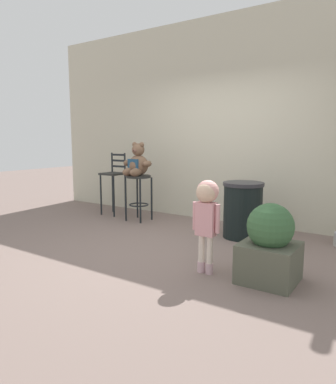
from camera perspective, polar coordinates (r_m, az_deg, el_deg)
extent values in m
plane|color=#76635C|center=(4.64, -1.22, -9.00)|extent=(24.00, 24.00, 0.00)
cube|color=beige|center=(6.19, 9.68, 11.13)|extent=(7.47, 0.30, 3.39)
cylinder|color=#262826|center=(6.08, -4.76, 2.49)|extent=(0.42, 0.42, 0.04)
cylinder|color=black|center=(6.11, -6.79, -1.21)|extent=(0.03, 0.03, 0.74)
cylinder|color=black|center=(5.91, -4.47, -1.50)|extent=(0.03, 0.03, 0.74)
cylinder|color=black|center=(6.35, -4.94, -0.82)|extent=(0.03, 0.03, 0.74)
cylinder|color=black|center=(6.16, -2.65, -1.08)|extent=(0.03, 0.03, 0.74)
torus|color=black|center=(6.15, -4.70, -2.04)|extent=(0.34, 0.34, 0.02)
sphere|color=brown|center=(6.06, -4.78, 4.29)|extent=(0.34, 0.34, 0.34)
cube|color=navy|center=(5.95, -5.62, 4.29)|extent=(0.21, 0.03, 0.21)
sphere|color=brown|center=(6.05, -4.81, 6.77)|extent=(0.21, 0.21, 0.21)
ellipsoid|color=brown|center=(5.98, -5.35, 6.62)|extent=(0.09, 0.07, 0.06)
sphere|color=black|center=(5.96, -5.51, 6.63)|extent=(0.03, 0.03, 0.03)
sphere|color=brown|center=(6.09, -5.37, 7.58)|extent=(0.09, 0.09, 0.09)
sphere|color=brown|center=(6.00, -4.25, 7.58)|extent=(0.09, 0.09, 0.09)
ellipsoid|color=brown|center=(6.17, -6.44, 4.66)|extent=(0.12, 0.19, 0.11)
ellipsoid|color=brown|center=(5.91, -3.36, 4.53)|extent=(0.12, 0.19, 0.11)
ellipsoid|color=brown|center=(5.99, -6.31, 3.24)|extent=(0.12, 0.29, 0.14)
ellipsoid|color=brown|center=(5.90, -5.17, 3.17)|extent=(0.12, 0.29, 0.14)
cylinder|color=#CAA4AD|center=(3.86, 5.35, -11.83)|extent=(0.08, 0.08, 0.11)
cylinder|color=beige|center=(3.79, 5.39, -8.95)|extent=(0.06, 0.06, 0.29)
cylinder|color=#CAA4AD|center=(3.82, 6.65, -12.08)|extent=(0.08, 0.08, 0.11)
cylinder|color=beige|center=(3.75, 6.71, -9.17)|extent=(0.06, 0.06, 0.29)
cube|color=#D7949A|center=(3.69, 6.12, -4.31)|extent=(0.20, 0.12, 0.35)
cylinder|color=#D7949A|center=(3.74, 4.36, -3.82)|extent=(0.05, 0.05, 0.30)
cylinder|color=#D7949A|center=(3.63, 7.96, -4.28)|extent=(0.05, 0.05, 0.30)
sphere|color=#D8B293|center=(3.64, 6.19, -0.08)|extent=(0.21, 0.21, 0.21)
sphere|color=#DF9C94|center=(3.66, 6.39, 0.14)|extent=(0.23, 0.23, 0.23)
cylinder|color=black|center=(5.16, 11.88, -3.12)|extent=(0.54, 0.54, 0.74)
cylinder|color=#2D2D33|center=(5.10, 12.02, 1.26)|extent=(0.57, 0.57, 0.05)
cube|color=#262826|center=(6.63, -8.85, 2.92)|extent=(0.37, 0.37, 0.03)
cylinder|color=black|center=(6.67, -10.70, -0.47)|extent=(0.03, 0.03, 0.75)
cylinder|color=black|center=(6.46, -8.69, -0.72)|extent=(0.03, 0.03, 0.75)
cylinder|color=black|center=(6.90, -8.86, -0.13)|extent=(0.03, 0.03, 0.75)
cylinder|color=black|center=(6.69, -6.85, -0.36)|extent=(0.03, 0.03, 0.75)
cylinder|color=black|center=(6.84, -8.97, 4.74)|extent=(0.03, 0.03, 0.36)
cylinder|color=black|center=(6.63, -6.94, 4.67)|extent=(0.03, 0.03, 0.36)
cube|color=black|center=(6.74, -7.96, 4.10)|extent=(0.32, 0.02, 0.04)
cube|color=black|center=(6.73, -7.98, 5.01)|extent=(0.32, 0.02, 0.04)
cube|color=black|center=(6.72, -7.99, 5.93)|extent=(0.32, 0.02, 0.04)
cube|color=#515444|center=(3.70, 15.87, -10.81)|extent=(0.54, 0.54, 0.39)
sphere|color=#365D37|center=(3.60, 16.10, -5.33)|extent=(0.45, 0.45, 0.45)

